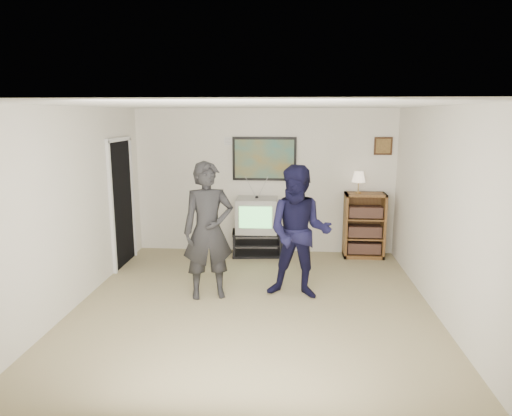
# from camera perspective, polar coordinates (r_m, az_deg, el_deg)

# --- Properties ---
(room_shell) EXTENTS (4.51, 5.00, 2.51)m
(room_shell) POSITION_cam_1_polar(r_m,az_deg,el_deg) (5.84, -0.15, 0.28)
(room_shell) COLOR #94855E
(room_shell) RESTS_ON ground
(media_stand) EXTENTS (0.89, 0.56, 0.42)m
(media_stand) POSITION_cam_1_polar(r_m,az_deg,el_deg) (7.92, 0.13, -4.42)
(media_stand) COLOR black
(media_stand) RESTS_ON room_shell
(crt_television) EXTENTS (0.70, 0.59, 0.58)m
(crt_television) POSITION_cam_1_polar(r_m,az_deg,el_deg) (7.80, 0.10, -0.86)
(crt_television) COLOR #A4A39F
(crt_television) RESTS_ON media_stand
(bookshelf) EXTENTS (0.67, 0.38, 1.11)m
(bookshelf) POSITION_cam_1_polar(r_m,az_deg,el_deg) (7.97, 13.35, -2.11)
(bookshelf) COLOR brown
(bookshelf) RESTS_ON room_shell
(table_lamp) EXTENTS (0.23, 0.23, 0.36)m
(table_lamp) POSITION_cam_1_polar(r_m,az_deg,el_deg) (7.84, 12.69, 3.16)
(table_lamp) COLOR #FFE4C1
(table_lamp) RESTS_ON bookshelf
(person_tall) EXTENTS (0.76, 0.60, 1.81)m
(person_tall) POSITION_cam_1_polar(r_m,az_deg,el_deg) (6.00, -5.99, -2.84)
(person_tall) COLOR black
(person_tall) RESTS_ON room_shell
(person_short) EXTENTS (0.95, 0.79, 1.77)m
(person_short) POSITION_cam_1_polar(r_m,az_deg,el_deg) (6.00, 5.42, -3.06)
(person_short) COLOR black
(person_short) RESTS_ON room_shell
(controller_left) EXTENTS (0.06, 0.12, 0.03)m
(controller_left) POSITION_cam_1_polar(r_m,az_deg,el_deg) (6.19, -6.04, 0.04)
(controller_left) COLOR white
(controller_left) RESTS_ON person_tall
(controller_right) EXTENTS (0.04, 0.11, 0.03)m
(controller_right) POSITION_cam_1_polar(r_m,az_deg,el_deg) (6.19, 5.71, -0.54)
(controller_right) COLOR white
(controller_right) RESTS_ON person_short
(poster) EXTENTS (1.10, 0.03, 0.75)m
(poster) POSITION_cam_1_polar(r_m,az_deg,el_deg) (7.89, 1.05, 6.16)
(poster) COLOR black
(poster) RESTS_ON room_shell
(air_vent) EXTENTS (0.28, 0.02, 0.14)m
(air_vent) POSITION_cam_1_polar(r_m,az_deg,el_deg) (7.92, -2.96, 8.34)
(air_vent) COLOR white
(air_vent) RESTS_ON room_shell
(small_picture) EXTENTS (0.30, 0.03, 0.30)m
(small_picture) POSITION_cam_1_polar(r_m,az_deg,el_deg) (8.01, 15.61, 7.47)
(small_picture) COLOR black
(small_picture) RESTS_ON room_shell
(doorway) EXTENTS (0.03, 0.85, 2.00)m
(doorway) POSITION_cam_1_polar(r_m,az_deg,el_deg) (7.59, -16.46, 0.51)
(doorway) COLOR black
(doorway) RESTS_ON room_shell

